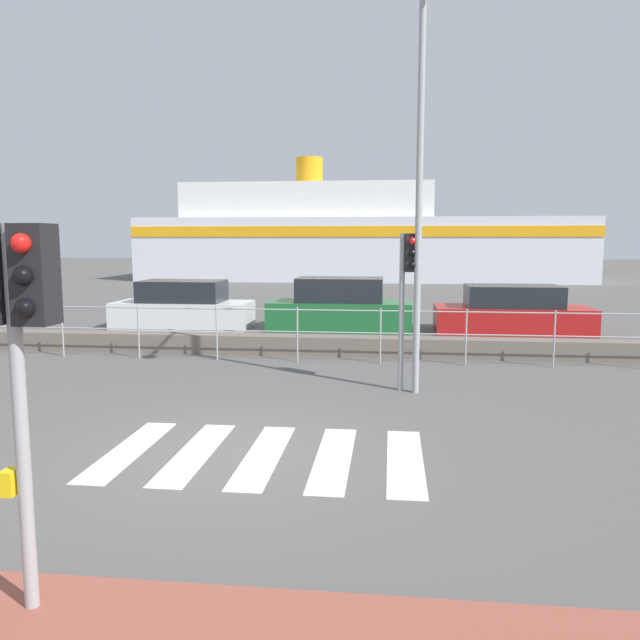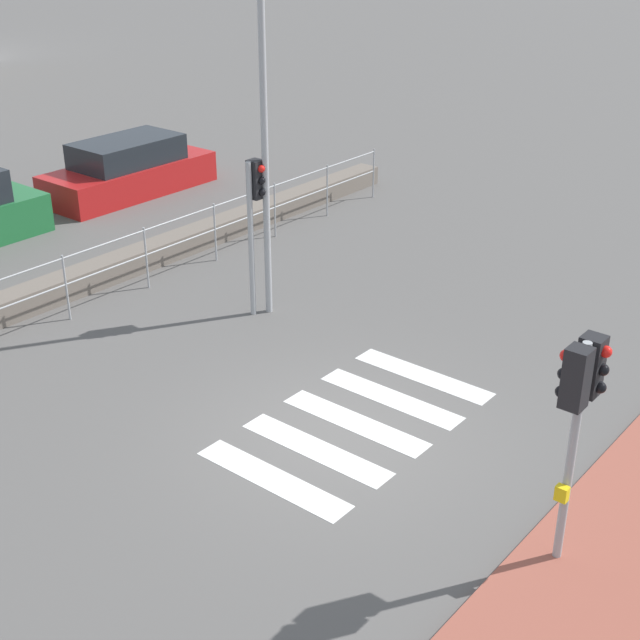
{
  "view_description": "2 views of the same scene",
  "coord_description": "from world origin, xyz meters",
  "px_view_note": "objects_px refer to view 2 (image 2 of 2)",
  "views": [
    {
      "loc": [
        2.07,
        -7.57,
        2.76
      ],
      "look_at": [
        0.98,
        2.0,
        1.5
      ],
      "focal_mm": 35.0,
      "sensor_mm": 36.0,
      "label": 1
    },
    {
      "loc": [
        -8.41,
        -6.6,
        6.96
      ],
      "look_at": [
        0.9,
        1.0,
        1.2
      ],
      "focal_mm": 50.0,
      "sensor_mm": 36.0,
      "label": 2
    }
  ],
  "objects_px": {
    "streetlamp": "(273,84)",
    "parked_car_red": "(129,170)",
    "traffic_light_near": "(580,396)",
    "traffic_light_far": "(254,203)"
  },
  "relations": [
    {
      "from": "streetlamp",
      "to": "parked_car_red",
      "type": "xyz_separation_m",
      "value": [
        3.1,
        7.85,
        -3.56
      ]
    },
    {
      "from": "traffic_light_near",
      "to": "streetlamp",
      "type": "relative_size",
      "value": 0.42
    },
    {
      "from": "traffic_light_near",
      "to": "traffic_light_far",
      "type": "distance_m",
      "value": 7.85
    },
    {
      "from": "streetlamp",
      "to": "traffic_light_far",
      "type": "bearing_deg",
      "value": 114.08
    },
    {
      "from": "traffic_light_far",
      "to": "parked_car_red",
      "type": "distance_m",
      "value": 8.3
    },
    {
      "from": "traffic_light_far",
      "to": "streetlamp",
      "type": "bearing_deg",
      "value": -65.92
    },
    {
      "from": "traffic_light_far",
      "to": "parked_car_red",
      "type": "xyz_separation_m",
      "value": [
        3.26,
        7.49,
        -1.5
      ]
    },
    {
      "from": "traffic_light_far",
      "to": "traffic_light_near",
      "type": "bearing_deg",
      "value": -111.33
    },
    {
      "from": "traffic_light_far",
      "to": "streetlamp",
      "type": "distance_m",
      "value": 2.1
    },
    {
      "from": "traffic_light_near",
      "to": "parked_car_red",
      "type": "height_order",
      "value": "traffic_light_near"
    }
  ]
}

